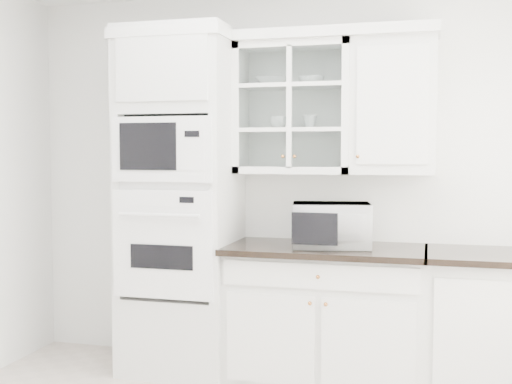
% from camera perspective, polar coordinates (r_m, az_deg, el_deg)
% --- Properties ---
extents(room_shell, '(4.00, 3.50, 2.70)m').
position_cam_1_polar(room_shell, '(3.37, -1.12, 7.50)').
color(room_shell, white).
rests_on(room_shell, ground).
extents(oven_column, '(0.76, 0.68, 2.40)m').
position_cam_1_polar(oven_column, '(4.55, -6.71, -0.85)').
color(oven_column, silver).
rests_on(oven_column, ground).
extents(base_cabinet_run, '(1.32, 0.67, 0.92)m').
position_cam_1_polar(base_cabinet_run, '(4.43, 6.21, -10.65)').
color(base_cabinet_run, silver).
rests_on(base_cabinet_run, ground).
extents(extra_base_cabinet, '(0.72, 0.67, 0.92)m').
position_cam_1_polar(extra_base_cabinet, '(4.39, 19.45, -10.95)').
color(extra_base_cabinet, silver).
rests_on(extra_base_cabinet, ground).
extents(upper_cabinet_glass, '(0.80, 0.33, 0.90)m').
position_cam_1_polar(upper_cabinet_glass, '(4.48, 3.42, 7.42)').
color(upper_cabinet_glass, silver).
rests_on(upper_cabinet_glass, room_shell).
extents(upper_cabinet_solid, '(0.55, 0.33, 0.90)m').
position_cam_1_polar(upper_cabinet_solid, '(4.40, 12.14, 7.43)').
color(upper_cabinet_solid, silver).
rests_on(upper_cabinet_solid, room_shell).
extents(crown_molding, '(2.14, 0.38, 0.07)m').
position_cam_1_polar(crown_molding, '(4.54, 2.04, 13.55)').
color(crown_molding, silver).
rests_on(crown_molding, room_shell).
extents(countertop_microwave, '(0.57, 0.51, 0.29)m').
position_cam_1_polar(countertop_microwave, '(4.28, 6.70, -2.92)').
color(countertop_microwave, white).
rests_on(countertop_microwave, base_cabinet_run).
extents(bowl_a, '(0.28, 0.28, 0.06)m').
position_cam_1_polar(bowl_a, '(4.54, 1.42, 9.78)').
color(bowl_a, white).
rests_on(bowl_a, upper_cabinet_glass).
extents(bowl_b, '(0.19, 0.19, 0.05)m').
position_cam_1_polar(bowl_b, '(4.46, 4.94, 9.84)').
color(bowl_b, white).
rests_on(bowl_b, upper_cabinet_glass).
extents(cup_a, '(0.13, 0.13, 0.09)m').
position_cam_1_polar(cup_a, '(4.49, 2.04, 6.18)').
color(cup_a, white).
rests_on(cup_a, upper_cabinet_glass).
extents(cup_b, '(0.11, 0.11, 0.09)m').
position_cam_1_polar(cup_b, '(4.47, 4.82, 6.23)').
color(cup_b, white).
rests_on(cup_b, upper_cabinet_glass).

